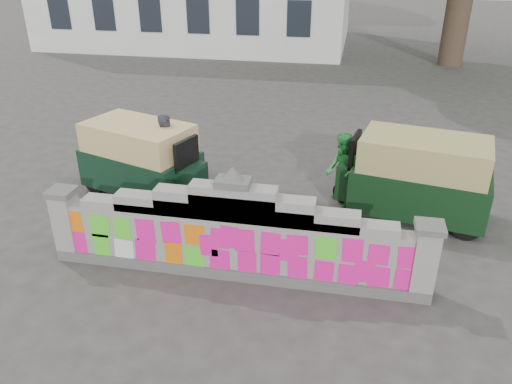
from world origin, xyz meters
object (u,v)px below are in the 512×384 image
(cyclist_bike, at_px, (170,175))
(cyclist_rider, at_px, (169,161))
(rickshaw_left, at_px, (143,158))
(rickshaw_right, at_px, (417,176))
(pedestrian, at_px, (342,171))

(cyclist_bike, distance_m, cyclist_rider, 0.33)
(rickshaw_left, xyz_separation_m, rickshaw_right, (5.81, 0.11, 0.04))
(pedestrian, bearing_deg, cyclist_bike, -104.92)
(cyclist_bike, bearing_deg, pedestrian, -67.79)
(rickshaw_left, distance_m, rickshaw_right, 5.82)
(cyclist_bike, xyz_separation_m, pedestrian, (3.73, 0.19, 0.34))
(pedestrian, xyz_separation_m, rickshaw_right, (1.49, -0.11, 0.07))
(cyclist_bike, height_order, rickshaw_right, rickshaw_right)
(cyclist_rider, distance_m, pedestrian, 3.73)
(pedestrian, height_order, rickshaw_right, rickshaw_right)
(cyclist_bike, distance_m, pedestrian, 3.75)
(pedestrian, bearing_deg, rickshaw_left, -104.99)
(cyclist_rider, distance_m, rickshaw_right, 5.22)
(cyclist_rider, height_order, rickshaw_left, rickshaw_left)
(rickshaw_left, bearing_deg, pedestrian, 21.83)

